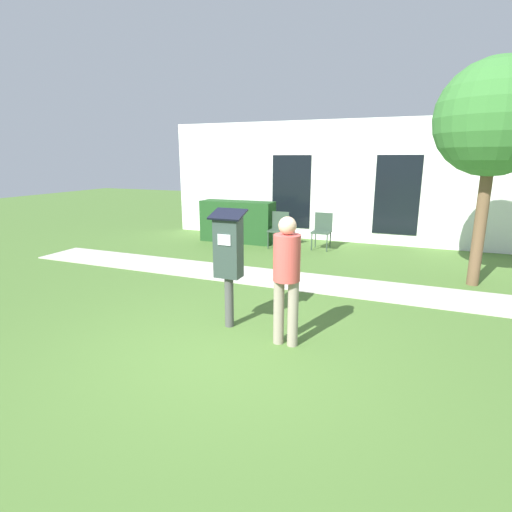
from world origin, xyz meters
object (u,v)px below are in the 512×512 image
at_px(person_standing, 287,271).
at_px(outdoor_chair_left, 279,227).
at_px(parking_meter, 228,253).
at_px(outdoor_chair_middle, 322,228).

bearing_deg(person_standing, outdoor_chair_left, 117.89).
distance_m(parking_meter, person_standing, 0.90).
height_order(outdoor_chair_left, outdoor_chair_middle, same).
distance_m(parking_meter, outdoor_chair_left, 5.06).
bearing_deg(parking_meter, outdoor_chair_left, 101.33).
bearing_deg(person_standing, outdoor_chair_middle, 106.50).
bearing_deg(outdoor_chair_middle, outdoor_chair_left, -153.39).
xyz_separation_m(person_standing, outdoor_chair_left, (-1.86, 5.16, -0.40)).
height_order(parking_meter, outdoor_chair_middle, parking_meter).
distance_m(outdoor_chair_left, outdoor_chair_middle, 1.09).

